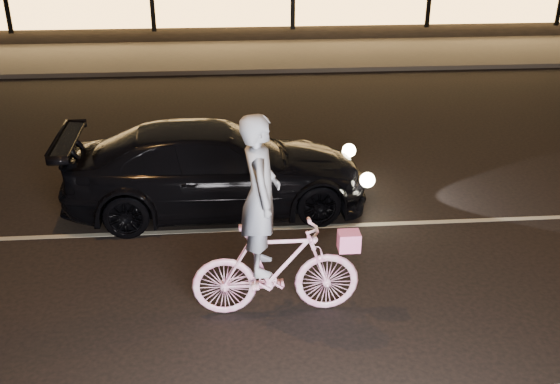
{
  "coord_description": "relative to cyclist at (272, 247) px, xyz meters",
  "views": [
    {
      "loc": [
        -2.11,
        -5.93,
        4.27
      ],
      "look_at": [
        -1.58,
        0.6,
        1.23
      ],
      "focal_mm": 40.0,
      "sensor_mm": 36.0,
      "label": 1
    }
  ],
  "objects": [
    {
      "name": "ground",
      "position": [
        1.72,
        0.01,
        -0.85
      ],
      "size": [
        90.0,
        90.0,
        0.0
      ],
      "primitive_type": "plane",
      "color": "black",
      "rests_on": "ground"
    },
    {
      "name": "lane_stripe_far",
      "position": [
        1.72,
        2.01,
        -0.84
      ],
      "size": [
        60.0,
        0.1,
        0.01
      ],
      "primitive_type": "cube",
      "color": "gray",
      "rests_on": "ground"
    },
    {
      "name": "sidewalk",
      "position": [
        1.72,
        13.01,
        -0.79
      ],
      "size": [
        30.0,
        4.0,
        0.12
      ],
      "primitive_type": "cube",
      "color": "#383533",
      "rests_on": "ground"
    },
    {
      "name": "cyclist",
      "position": [
        0.0,
        0.0,
        0.0
      ],
      "size": [
        1.89,
        0.65,
        2.38
      ],
      "rotation": [
        0.0,
        0.0,
        1.57
      ],
      "color": "#DE4599",
      "rests_on": "ground"
    },
    {
      "name": "sedan",
      "position": [
        -0.63,
        2.78,
        -0.19
      ],
      "size": [
        4.61,
        2.03,
        1.32
      ],
      "rotation": [
        0.0,
        0.0,
        1.61
      ],
      "color": "black",
      "rests_on": "ground"
    }
  ]
}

